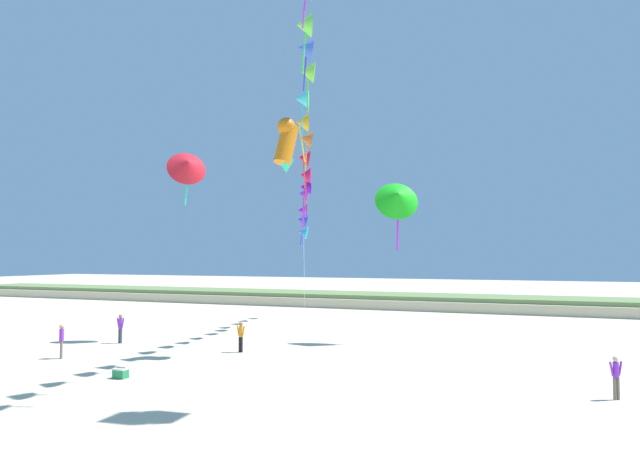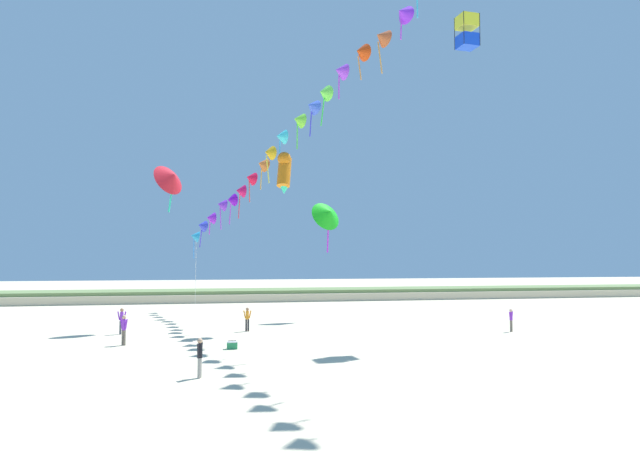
{
  "view_description": "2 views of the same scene",
  "coord_description": "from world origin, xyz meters",
  "px_view_note": "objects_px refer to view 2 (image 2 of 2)",
  "views": [
    {
      "loc": [
        10.52,
        -9.84,
        5.11
      ],
      "look_at": [
        1.58,
        12.45,
        6.4
      ],
      "focal_mm": 32.0,
      "sensor_mm": 36.0,
      "label": 1
    },
    {
      "loc": [
        -7.95,
        -22.32,
        4.88
      ],
      "look_at": [
        -1.2,
        10.31,
        6.86
      ],
      "focal_mm": 32.0,
      "sensor_mm": 36.0,
      "label": 2
    }
  ],
  "objects_px": {
    "large_kite_low_lead": "(284,171)",
    "beach_cooler": "(232,345)",
    "person_near_right": "(511,318)",
    "large_kite_outer_drift": "(328,214)",
    "person_far_left": "(247,318)",
    "person_far_right": "(122,319)",
    "person_mid_center": "(124,328)",
    "person_near_left": "(200,355)",
    "large_kite_high_solo": "(467,32)",
    "large_kite_mid_trail": "(171,177)"
  },
  "relations": [
    {
      "from": "person_near_right",
      "to": "person_far_left",
      "type": "bearing_deg",
      "value": 167.52
    },
    {
      "from": "person_far_left",
      "to": "person_near_right",
      "type": "bearing_deg",
      "value": -12.48
    },
    {
      "from": "large_kite_mid_trail",
      "to": "person_near_right",
      "type": "bearing_deg",
      "value": -15.67
    },
    {
      "from": "large_kite_outer_drift",
      "to": "large_kite_low_lead",
      "type": "bearing_deg",
      "value": -126.73
    },
    {
      "from": "person_far_right",
      "to": "large_kite_high_solo",
      "type": "xyz_separation_m",
      "value": [
        21.89,
        -5.99,
        18.76
      ]
    },
    {
      "from": "person_near_left",
      "to": "large_kite_mid_trail",
      "type": "xyz_separation_m",
      "value": [
        -2.2,
        17.64,
        9.86
      ]
    },
    {
      "from": "person_near_right",
      "to": "large_kite_high_solo",
      "type": "distance_m",
      "value": 19.34
    },
    {
      "from": "person_far_left",
      "to": "large_kite_mid_trail",
      "type": "bearing_deg",
      "value": 154.56
    },
    {
      "from": "person_far_left",
      "to": "large_kite_mid_trail",
      "type": "relative_size",
      "value": 0.43
    },
    {
      "from": "large_kite_low_lead",
      "to": "large_kite_high_solo",
      "type": "bearing_deg",
      "value": -28.65
    },
    {
      "from": "large_kite_low_lead",
      "to": "large_kite_outer_drift",
      "type": "xyz_separation_m",
      "value": [
        4.52,
        6.05,
        -2.5
      ]
    },
    {
      "from": "large_kite_mid_trail",
      "to": "person_far_left",
      "type": "bearing_deg",
      "value": -25.44
    },
    {
      "from": "person_far_right",
      "to": "beach_cooler",
      "type": "xyz_separation_m",
      "value": [
        6.8,
        -7.75,
        -0.77
      ]
    },
    {
      "from": "person_near_right",
      "to": "person_far_right",
      "type": "distance_m",
      "value": 26.08
    },
    {
      "from": "person_near_right",
      "to": "large_kite_outer_drift",
      "type": "distance_m",
      "value": 16.56
    },
    {
      "from": "person_far_left",
      "to": "person_far_right",
      "type": "xyz_separation_m",
      "value": [
        -8.21,
        0.15,
        0.05
      ]
    },
    {
      "from": "large_kite_mid_trail",
      "to": "large_kite_outer_drift",
      "type": "bearing_deg",
      "value": 16.86
    },
    {
      "from": "person_far_right",
      "to": "large_kite_high_solo",
      "type": "distance_m",
      "value": 29.45
    },
    {
      "from": "person_near_left",
      "to": "beach_cooler",
      "type": "xyz_separation_m",
      "value": [
        1.71,
        7.5,
        -0.74
      ]
    },
    {
      "from": "person_mid_center",
      "to": "large_kite_mid_trail",
      "type": "height_order",
      "value": "large_kite_mid_trail"
    },
    {
      "from": "large_kite_outer_drift",
      "to": "person_near_left",
      "type": "bearing_deg",
      "value": -115.45
    },
    {
      "from": "person_near_right",
      "to": "person_far_left",
      "type": "relative_size",
      "value": 0.96
    },
    {
      "from": "person_far_right",
      "to": "large_kite_mid_trail",
      "type": "height_order",
      "value": "large_kite_mid_trail"
    },
    {
      "from": "beach_cooler",
      "to": "person_far_right",
      "type": "bearing_deg",
      "value": 131.27
    },
    {
      "from": "person_near_right",
      "to": "beach_cooler",
      "type": "bearing_deg",
      "value": -168.9
    },
    {
      "from": "person_near_right",
      "to": "large_kite_high_solo",
      "type": "relative_size",
      "value": 0.72
    },
    {
      "from": "person_far_left",
      "to": "beach_cooler",
      "type": "distance_m",
      "value": 7.77
    },
    {
      "from": "large_kite_high_solo",
      "to": "person_far_left",
      "type": "bearing_deg",
      "value": 156.86
    },
    {
      "from": "beach_cooler",
      "to": "large_kite_outer_drift",
      "type": "bearing_deg",
      "value": 58.64
    },
    {
      "from": "person_far_left",
      "to": "beach_cooler",
      "type": "height_order",
      "value": "person_far_left"
    },
    {
      "from": "large_kite_low_lead",
      "to": "beach_cooler",
      "type": "bearing_deg",
      "value": -116.75
    },
    {
      "from": "person_near_right",
      "to": "large_kite_mid_trail",
      "type": "distance_m",
      "value": 25.75
    },
    {
      "from": "large_kite_low_lead",
      "to": "person_near_right",
      "type": "bearing_deg",
      "value": -15.35
    },
    {
      "from": "person_near_right",
      "to": "large_kite_high_solo",
      "type": "bearing_deg",
      "value": -153.18
    },
    {
      "from": "person_mid_center",
      "to": "person_far_right",
      "type": "height_order",
      "value": "person_mid_center"
    },
    {
      "from": "person_far_right",
      "to": "beach_cooler",
      "type": "relative_size",
      "value": 2.95
    },
    {
      "from": "large_kite_high_solo",
      "to": "beach_cooler",
      "type": "relative_size",
      "value": 3.72
    },
    {
      "from": "person_near_right",
      "to": "large_kite_outer_drift",
      "type": "relative_size",
      "value": 0.34
    },
    {
      "from": "large_kite_mid_trail",
      "to": "large_kite_low_lead",
      "type": "bearing_deg",
      "value": -16.27
    },
    {
      "from": "large_kite_mid_trail",
      "to": "large_kite_high_solo",
      "type": "height_order",
      "value": "large_kite_high_solo"
    },
    {
      "from": "person_mid_center",
      "to": "large_kite_high_solo",
      "type": "xyz_separation_m",
      "value": [
        21.09,
        -0.83,
        18.75
      ]
    },
    {
      "from": "person_mid_center",
      "to": "large_kite_low_lead",
      "type": "distance_m",
      "value": 15.18
    },
    {
      "from": "large_kite_low_lead",
      "to": "beach_cooler",
      "type": "xyz_separation_m",
      "value": [
        -3.95,
        -7.84,
        -10.96
      ]
    },
    {
      "from": "large_kite_high_solo",
      "to": "person_near_left",
      "type": "bearing_deg",
      "value": -151.13
    },
    {
      "from": "person_near_left",
      "to": "large_kite_mid_trail",
      "type": "relative_size",
      "value": 0.43
    },
    {
      "from": "person_far_right",
      "to": "beach_cooler",
      "type": "distance_m",
      "value": 10.34
    },
    {
      "from": "person_far_left",
      "to": "large_kite_high_solo",
      "type": "distance_m",
      "value": 23.98
    },
    {
      "from": "person_far_left",
      "to": "large_kite_mid_trail",
      "type": "height_order",
      "value": "large_kite_mid_trail"
    },
    {
      "from": "person_near_right",
      "to": "large_kite_mid_trail",
      "type": "relative_size",
      "value": 0.41
    },
    {
      "from": "person_near_right",
      "to": "person_far_right",
      "type": "relative_size",
      "value": 0.91
    }
  ]
}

